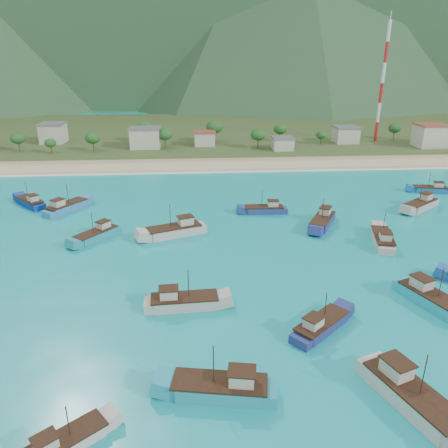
{
  "coord_description": "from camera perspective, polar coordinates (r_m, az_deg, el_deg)",
  "views": [
    {
      "loc": [
        -12.21,
        -61.84,
        34.63
      ],
      "look_at": [
        -6.55,
        18.0,
        3.0
      ],
      "focal_mm": 35.0,
      "sensor_mm": 36.0,
      "label": 1
    }
  ],
  "objects": [
    {
      "name": "ground",
      "position": [
        71.92,
        6.29,
        -7.36
      ],
      "size": [
        600.0,
        600.0,
        0.0
      ],
      "primitive_type": "plane",
      "color": "#0D9494",
      "rests_on": "ground"
    },
    {
      "name": "beach",
      "position": [
        145.55,
        0.89,
        7.8
      ],
      "size": [
        400.0,
        18.0,
        1.2
      ],
      "primitive_type": "cube",
      "color": "beige",
      "rests_on": "ground"
    },
    {
      "name": "land",
      "position": [
        205.16,
        -0.59,
        11.84
      ],
      "size": [
        400.0,
        110.0,
        2.4
      ],
      "primitive_type": "cube",
      "color": "#385123",
      "rests_on": "ground"
    },
    {
      "name": "surf_line",
      "position": [
        136.38,
        1.23,
        6.85
      ],
      "size": [
        400.0,
        2.5,
        0.08
      ],
      "primitive_type": "cube",
      "color": "white",
      "rests_on": "ground"
    },
    {
      "name": "village",
      "position": [
        167.89,
        2.44,
        11.32
      ],
      "size": [
        217.28,
        28.1,
        7.81
      ],
      "color": "beige",
      "rests_on": "ground"
    },
    {
      "name": "vegetation",
      "position": [
        168.57,
        -0.14,
        11.56
      ],
      "size": [
        275.84,
        26.05,
        9.32
      ],
      "color": "#235623",
      "rests_on": "ground"
    },
    {
      "name": "radio_tower",
      "position": [
        185.07,
        19.98,
        16.92
      ],
      "size": [
        1.2,
        1.2,
        43.91
      ],
      "color": "red",
      "rests_on": "ground"
    },
    {
      "name": "boat_0",
      "position": [
        101.13,
        5.37,
        1.84
      ],
      "size": [
        9.97,
        3.22,
        5.84
      ],
      "rotation": [
        0.0,
        0.0,
        1.54
      ],
      "color": "navy",
      "rests_on": "ground"
    },
    {
      "name": "boat_1",
      "position": [
        128.24,
        25.39,
        4.07
      ],
      "size": [
        9.81,
        4.61,
        5.58
      ],
      "rotation": [
        0.0,
        0.0,
        1.37
      ],
      "color": "#135E9F",
      "rests_on": "ground"
    },
    {
      "name": "boat_2",
      "position": [
        47.97,
        -20.13,
        -25.43
      ],
      "size": [
        8.31,
        7.26,
        5.06
      ],
      "rotation": [
        0.0,
        0.0,
        5.37
      ],
      "color": "beige",
      "rests_on": "ground"
    },
    {
      "name": "boat_6",
      "position": [
        88.71,
        -6.36,
        -0.92
      ],
      "size": [
        12.66,
        7.68,
        7.19
      ],
      "rotation": [
        0.0,
        0.0,
        1.93
      ],
      "color": "#BDB7AA",
      "rests_on": "ground"
    },
    {
      "name": "boat_7",
      "position": [
        71.45,
        25.48,
        -8.96
      ],
      "size": [
        7.58,
        12.23,
        6.96
      ],
      "rotation": [
        0.0,
        0.0,
        3.52
      ],
      "color": "#19AABC",
      "rests_on": "ground"
    },
    {
      "name": "boat_9",
      "position": [
        115.33,
        -23.98,
        2.55
      ],
      "size": [
        9.31,
        9.68,
        6.13
      ],
      "rotation": [
        0.0,
        0.0,
        0.75
      ],
      "color": "#0E329E",
      "rests_on": "ground"
    },
    {
      "name": "boat_11",
      "position": [
        89.83,
        20.01,
        -1.96
      ],
      "size": [
        5.8,
        11.3,
        6.41
      ],
      "rotation": [
        0.0,
        0.0,
        6.03
      ],
      "color": "#AEAA9E",
      "rests_on": "ground"
    },
    {
      "name": "boat_13",
      "position": [
        52.94,
        23.18,
        -20.03
      ],
      "size": [
        7.93,
        13.12,
        7.45
      ],
      "rotation": [
        0.0,
        0.0,
        3.5
      ],
      "color": "beige",
      "rests_on": "ground"
    },
    {
      "name": "boat_16",
      "position": [
        50.18,
        -0.27,
        -20.77
      ],
      "size": [
        11.92,
        5.27,
        6.8
      ],
      "rotation": [
        0.0,
        0.0,
        1.4
      ],
      "color": "teal",
      "rests_on": "ground"
    },
    {
      "name": "boat_17",
      "position": [
        60.86,
        12.5,
        -12.94
      ],
      "size": [
        9.51,
        8.75,
        5.9
      ],
      "rotation": [
        0.0,
        0.0,
        5.42
      ],
      "color": "navy",
      "rests_on": "ground"
    },
    {
      "name": "boat_18",
      "position": [
        90.4,
        -16.26,
        -1.39
      ],
      "size": [
        8.62,
        9.92,
        6.03
      ],
      "rotation": [
        0.0,
        0.0,
        2.49
      ],
      "color": "teal",
      "rests_on": "ground"
    },
    {
      "name": "boat_21",
      "position": [
        64.54,
        -5.36,
        -10.18
      ],
      "size": [
        11.07,
        3.83,
        6.44
      ],
      "rotation": [
        0.0,
        0.0,
        4.77
      ],
      "color": "#B4ADA4",
      "rests_on": "ground"
    },
    {
      "name": "boat_23",
      "position": [
        113.4,
        24.31,
        2.26
      ],
      "size": [
        11.2,
        9.42,
        6.73
      ],
      "rotation": [
        0.0,
        0.0,
        2.2
      ],
      "color": "#ACA79D",
      "rests_on": "ground"
    },
    {
      "name": "boat_27",
      "position": [
        95.77,
        12.74,
        0.33
      ],
      "size": [
        8.39,
        11.48,
        6.67
      ],
      "rotation": [
        0.0,
        0.0,
        2.63
      ],
      "color": "navy",
      "rests_on": "ground"
    },
    {
      "name": "boat_29",
      "position": [
        108.28,
        -19.9,
        2.03
      ],
      "size": [
        9.22,
        10.99,
        6.6
      ],
      "rotation": [
        0.0,
        0.0,
        5.66
      ],
      "color": "teal",
      "rests_on": "ground"
    }
  ]
}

